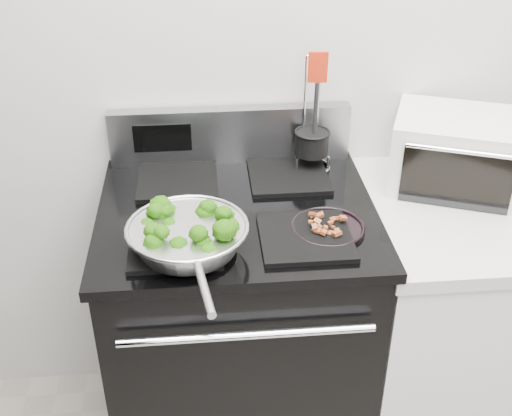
{
  "coord_description": "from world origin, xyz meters",
  "views": [
    {
      "loc": [
        -0.39,
        -0.14,
        1.9
      ],
      "look_at": [
        -0.25,
        1.36,
        0.98
      ],
      "focal_mm": 45.0,
      "sensor_mm": 36.0,
      "label": 1
    }
  ],
  "objects": [
    {
      "name": "back_wall",
      "position": [
        0.0,
        1.75,
        1.35
      ],
      "size": [
        4.0,
        0.02,
        2.7
      ],
      "primitive_type": "cube",
      "color": "silver",
      "rests_on": "ground"
    },
    {
      "name": "gas_range",
      "position": [
        -0.3,
        1.41,
        0.49
      ],
      "size": [
        0.79,
        0.69,
        1.13
      ],
      "color": "black",
      "rests_on": "floor"
    },
    {
      "name": "counter",
      "position": [
        0.39,
        1.41,
        0.46
      ],
      "size": [
        0.62,
        0.68,
        0.92
      ],
      "color": "white",
      "rests_on": "floor"
    },
    {
      "name": "skillet",
      "position": [
        -0.44,
        1.21,
        1.0
      ],
      "size": [
        0.31,
        0.49,
        0.07
      ],
      "rotation": [
        0.0,
        0.0,
        0.15
      ],
      "color": "silver",
      "rests_on": "gas_range"
    },
    {
      "name": "broccoli_pile",
      "position": [
        -0.44,
        1.21,
        1.02
      ],
      "size": [
        0.25,
        0.25,
        0.08
      ],
      "primitive_type": null,
      "color": "black",
      "rests_on": "skillet"
    },
    {
      "name": "bacon_plate",
      "position": [
        -0.06,
        1.28,
        0.97
      ],
      "size": [
        0.2,
        0.2,
        0.04
      ],
      "rotation": [
        0.0,
        0.0,
        -0.32
      ],
      "color": "black",
      "rests_on": "gas_range"
    },
    {
      "name": "utensil_holder",
      "position": [
        -0.05,
        1.64,
        1.02
      ],
      "size": [
        0.12,
        0.12,
        0.38
      ],
      "rotation": [
        0.0,
        0.0,
        -0.08
      ],
      "color": "silver",
      "rests_on": "gas_range"
    },
    {
      "name": "toaster_oven",
      "position": [
        0.39,
        1.55,
        1.03
      ],
      "size": [
        0.47,
        0.42,
        0.22
      ],
      "rotation": [
        0.0,
        0.0,
        -0.38
      ],
      "color": "silver",
      "rests_on": "counter"
    }
  ]
}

